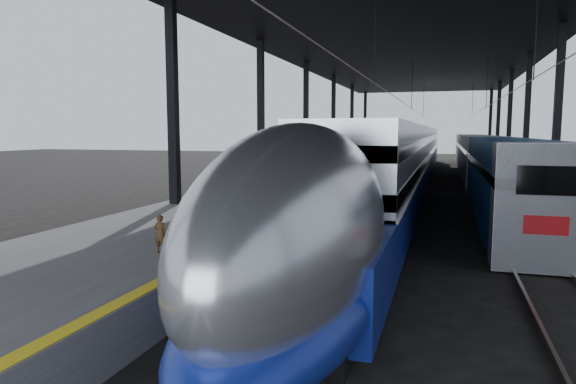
% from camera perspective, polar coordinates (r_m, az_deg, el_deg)
% --- Properties ---
extents(ground, '(160.00, 160.00, 0.00)m').
position_cam_1_polar(ground, '(14.28, -1.63, -8.86)').
color(ground, black).
rests_on(ground, ground).
extents(platform, '(6.00, 80.00, 1.00)m').
position_cam_1_polar(platform, '(34.13, 3.53, 1.11)').
color(platform, '#4C4C4F').
rests_on(platform, ground).
extents(yellow_strip, '(0.30, 80.00, 0.01)m').
position_cam_1_polar(yellow_strip, '(33.54, 8.20, 1.82)').
color(yellow_strip, yellow).
rests_on(yellow_strip, platform).
extents(rails, '(6.52, 80.00, 0.16)m').
position_cam_1_polar(rails, '(33.24, 17.06, -0.05)').
color(rails, slate).
rests_on(rails, ground).
extents(canopy, '(18.00, 75.00, 9.47)m').
position_cam_1_polar(canopy, '(33.54, 13.00, 15.62)').
color(canopy, black).
rests_on(canopy, ground).
extents(tgv_train, '(2.89, 65.20, 4.14)m').
position_cam_1_polar(tgv_train, '(36.25, 13.21, 3.55)').
color(tgv_train, '#ABADB2').
rests_on(tgv_train, ground).
extents(second_train, '(2.58, 56.05, 3.55)m').
position_cam_1_polar(second_train, '(42.04, 20.57, 3.52)').
color(second_train, navy).
rests_on(second_train, ground).
extents(child, '(0.33, 0.22, 0.91)m').
position_cam_1_polar(child, '(12.40, -13.98, -4.54)').
color(child, '#4A3118').
rests_on(child, platform).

